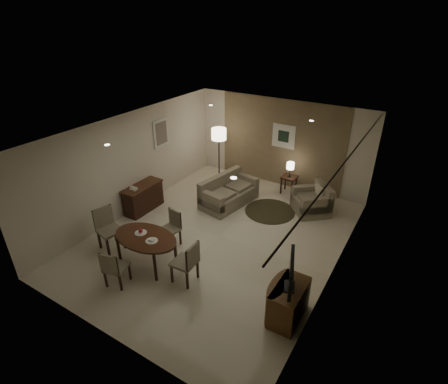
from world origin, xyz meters
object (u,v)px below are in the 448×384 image
Objects in this scene: console_desk at (143,198)px; chair_right at (184,262)px; dining_table at (147,250)px; sofa at (229,191)px; floor_lamp at (219,156)px; side_table at (289,185)px; chair_near at (116,267)px; chair_far at (169,229)px; armchair at (311,199)px; chair_left at (110,230)px; tv_cabinet at (289,302)px.

chair_right is at bearing -32.03° from console_desk.
dining_table is 3.23m from sofa.
floor_lamp is at bearing 101.29° from dining_table.
chair_right is 4.75m from side_table.
floor_lamp is at bearing 53.24° from sofa.
floor_lamp reaches higher than console_desk.
sofa is at bearing -46.65° from floor_lamp.
dining_table is at bearing -44.95° from console_desk.
dining_table reaches higher than side_table.
chair_right is at bearing -158.39° from chair_near.
sofa is at bearing -167.18° from chair_right.
floor_lamp reaches higher than sofa.
chair_right is (1.05, -0.79, 0.04)m from chair_far.
armchair is at bearing -60.58° from sofa.
chair_right is 4.71m from floor_lamp.
floor_lamp reaches higher than chair_near.
armchair is (3.40, 4.02, -0.10)m from chair_left.
sofa is 2.29m from armchair.
tv_cabinet reaches higher than side_table.
dining_table is at bearing -176.66° from tv_cabinet.
chair_right is (2.11, 0.02, -0.03)m from chair_left.
side_table is at bearing 45.01° from console_desk.
side_table is (3.04, 3.04, -0.10)m from console_desk.
chair_near reaches higher than tv_cabinet.
chair_left is at bearing 169.01° from sofa.
armchair is at bearing 103.25° from tv_cabinet.
chair_right is 3.35m from sofa.
sofa is (-0.87, 3.23, -0.07)m from chair_right.
tv_cabinet is 1.65× the size of side_table.
chair_far reaches higher than console_desk.
chair_far is at bearing -76.66° from floor_lamp.
floor_lamp is (-2.21, -0.44, 0.62)m from side_table.
chair_far is at bearing -28.53° from console_desk.
chair_near is 4.03m from sofa.
sofa is at bearing 96.19° from chair_far.
console_desk is at bearing 135.05° from dining_table.
console_desk is at bearing -107.77° from floor_lamp.
armchair is (2.16, 0.76, 0.00)m from sofa.
floor_lamp is at bearing 113.63° from chair_far.
chair_near is 0.85× the size of chair_left.
chair_near reaches higher than dining_table.
chair_left is at bearing -117.16° from side_table.
sofa is at bearing 87.33° from dining_table.
sofa is (0.15, 3.22, 0.05)m from dining_table.
chair_left reaches higher than console_desk.
chair_far is 0.49× the size of floor_lamp.
chair_right is at bearing -66.40° from floor_lamp.
dining_table is 0.79m from chair_far.
side_table is at bearing -118.49° from chair_near.
console_desk is 2.39m from dining_table.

